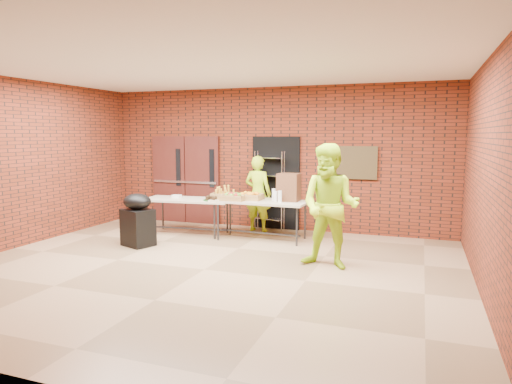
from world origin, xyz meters
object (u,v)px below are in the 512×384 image
Objects in this scene: volunteer_woman at (258,194)px; coffee_dispenser at (289,187)px; table_left at (189,202)px; table_right at (260,204)px; volunteer_man at (330,206)px; covered_grill at (138,220)px; wire_rack at (270,191)px.

coffee_dispenser is at bearing 150.06° from volunteer_woman.
table_left is 0.98× the size of table_right.
table_left is at bearing 164.53° from volunteer_man.
volunteer_woman is at bearing 115.09° from table_right.
volunteer_man reaches higher than volunteer_woman.
coffee_dispenser is 3.04m from covered_grill.
table_left is (-1.48, -1.07, -0.18)m from wire_rack.
coffee_dispenser reaches higher than table_right.
volunteer_woman is at bearing 26.70° from table_left.
volunteer_woman is at bearing -113.50° from wire_rack.
covered_grill is (-2.03, -1.34, -0.23)m from table_right.
table_right is 0.68m from coffee_dispenser.
volunteer_woman is at bearing 145.02° from coffee_dispenser.
wire_rack is 0.31m from volunteer_woman.
table_right is at bearing 146.50° from volunteer_man.
wire_rack is at bearing 99.33° from table_right.
volunteer_man reaches higher than coffee_dispenser.
volunteer_man reaches higher than table_right.
volunteer_woman reaches higher than covered_grill.
covered_grill is at bearing -114.68° from wire_rack.
coffee_dispenser reaches higher than table_left.
table_right is 3.58× the size of coffee_dispenser.
table_left is 3.63m from volunteer_man.
covered_grill reaches higher than table_right.
table_left is at bearing -174.40° from coffee_dispenser.
volunteer_man is (1.85, -2.51, 0.11)m from wire_rack.
table_right is (0.12, -0.98, -0.15)m from wire_rack.
volunteer_woman is (-0.88, 0.62, -0.24)m from coffee_dispenser.
coffee_dispenser is at bearing -0.55° from table_left.
volunteer_man is at bearing 18.49° from covered_grill.
covered_grill is at bearing -174.95° from volunteer_man.
covered_grill is 3.80m from volunteer_man.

